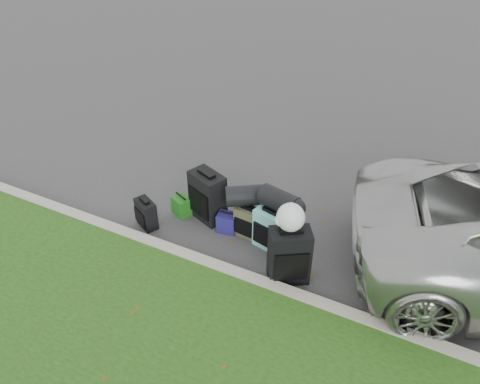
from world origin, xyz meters
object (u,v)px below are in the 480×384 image
at_px(suitcase_large_black_left, 208,196).
at_px(tote_green, 182,206).
at_px(tote_navy, 227,222).
at_px(suitcase_large_black_right, 289,256).
at_px(suitcase_olive, 247,222).
at_px(suitcase_teal, 270,229).
at_px(suitcase_small_black, 146,214).

bearing_deg(suitcase_large_black_left, tote_green, -142.12).
bearing_deg(tote_navy, suitcase_large_black_right, -32.21).
xyz_separation_m(suitcase_olive, suitcase_large_black_right, (0.91, -0.58, 0.16)).
bearing_deg(suitcase_teal, tote_green, -169.57).
distance_m(suitcase_large_black_left, tote_green, 0.51).
bearing_deg(suitcase_olive, tote_navy, -164.84).
distance_m(suitcase_small_black, suitcase_large_black_right, 2.42).
bearing_deg(suitcase_small_black, suitcase_large_black_right, 24.59).
distance_m(suitcase_large_black_left, suitcase_olive, 0.78).
distance_m(suitcase_small_black, suitcase_teal, 1.97).
distance_m(suitcase_teal, suitcase_large_black_right, 0.71).
xyz_separation_m(suitcase_large_black_left, tote_navy, (0.43, -0.17, -0.26)).
height_order(suitcase_teal, tote_navy, suitcase_teal).
distance_m(suitcase_small_black, suitcase_olive, 1.60).
relative_size(suitcase_olive, suitcase_teal, 0.78).
height_order(suitcase_large_black_left, suitcase_olive, suitcase_large_black_left).
bearing_deg(suitcase_large_black_right, tote_green, 133.11).
relative_size(suitcase_teal, suitcase_large_black_right, 0.77).
bearing_deg(suitcase_small_black, tote_navy, 47.45).
xyz_separation_m(suitcase_olive, tote_navy, (-0.33, -0.05, -0.10)).
xyz_separation_m(suitcase_olive, suitcase_teal, (0.41, -0.09, 0.07)).
bearing_deg(suitcase_teal, suitcase_large_black_right, -31.74).
height_order(suitcase_small_black, tote_green, suitcase_small_black).
height_order(suitcase_teal, suitcase_large_black_right, suitcase_large_black_right).
relative_size(suitcase_large_black_left, suitcase_large_black_right, 0.99).
bearing_deg(suitcase_small_black, tote_green, 82.92).
xyz_separation_m(suitcase_small_black, tote_green, (0.33, 0.50, -0.07)).
relative_size(suitcase_small_black, suitcase_teal, 0.73).
xyz_separation_m(suitcase_olive, tote_green, (-1.18, -0.01, -0.09)).
distance_m(suitcase_large_black_left, suitcase_large_black_right, 1.80).
distance_m(suitcase_large_black_right, tote_navy, 1.37).
bearing_deg(suitcase_olive, suitcase_teal, -5.97).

